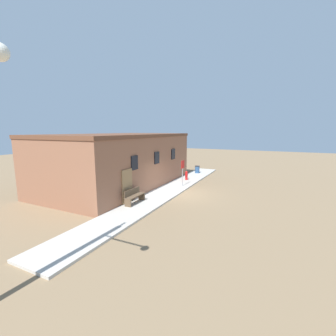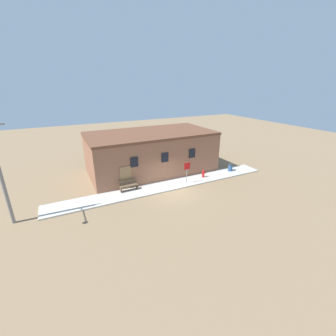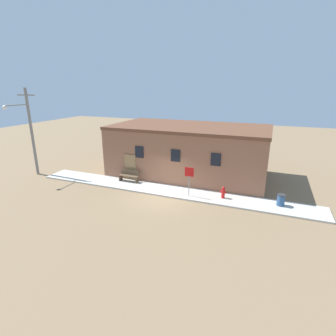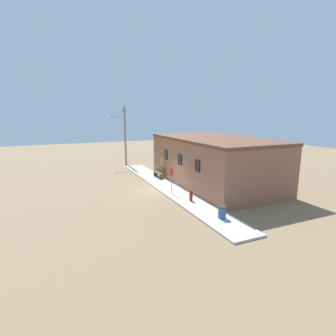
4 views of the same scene
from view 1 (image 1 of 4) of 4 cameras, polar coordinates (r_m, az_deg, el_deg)
The scene contains 7 objects.
ground_plane at distance 16.32m, azimuth 3.24°, elevation -6.55°, with size 80.00×80.00×0.00m, color #846B4C.
sidewalk at distance 16.72m, azimuth -0.12°, elevation -5.94°, with size 21.06×2.11×0.12m.
brick_building at distance 18.82m, azimuth -11.95°, elevation 2.01°, with size 12.91×6.83×4.24m.
fire_hydrant at distance 20.28m, azimuth 4.70°, elevation -1.89°, with size 0.47×0.23×0.80m.
stop_sign at distance 17.83m, azimuth 3.75°, elevation -0.08°, with size 0.63×0.06×2.06m.
bench at distance 13.95m, azimuth -8.56°, elevation -7.05°, with size 1.57×0.44×0.88m.
trash_bin at distance 23.69m, azimuth 7.44°, elevation -0.33°, with size 0.49×0.49×0.75m.
Camera 1 is at (-14.52, -5.94, 4.51)m, focal length 24.00 mm.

